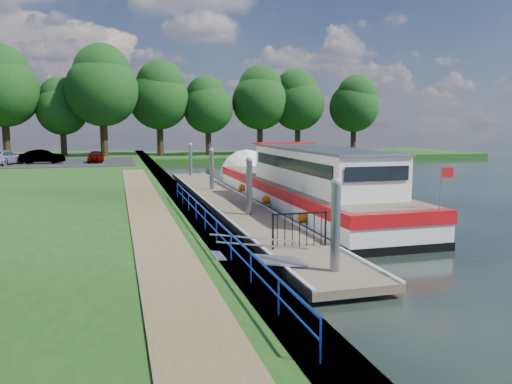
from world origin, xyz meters
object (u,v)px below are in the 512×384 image
object	(u,v)px
pontoon	(228,204)
car_a	(96,156)
car_b	(43,157)
barge	(297,186)
car_c	(4,157)

from	to	relation	value
pontoon	car_a	bearing A→B (deg)	107.37
pontoon	car_a	world-z (taller)	car_a
pontoon	car_b	world-z (taller)	car_b
pontoon	barge	size ratio (longest dim) A/B	1.42
car_a	car_c	xyz separation A→B (m)	(-7.73, -0.71, 0.07)
car_b	car_c	world-z (taller)	car_c
car_c	car_b	bearing A→B (deg)	-148.18
barge	pontoon	bearing A→B (deg)	167.92
pontoon	barge	xyz separation A→B (m)	(3.60, -0.77, 0.90)
pontoon	car_b	xyz separation A→B (m)	(-12.14, 23.79, 1.28)
car_b	car_a	bearing A→B (deg)	-82.63
car_c	barge	bearing A→B (deg)	149.47
pontoon	car_b	distance (m)	26.74
barge	car_a	distance (m)	27.08
pontoon	car_c	size ratio (longest dim) A/B	6.85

